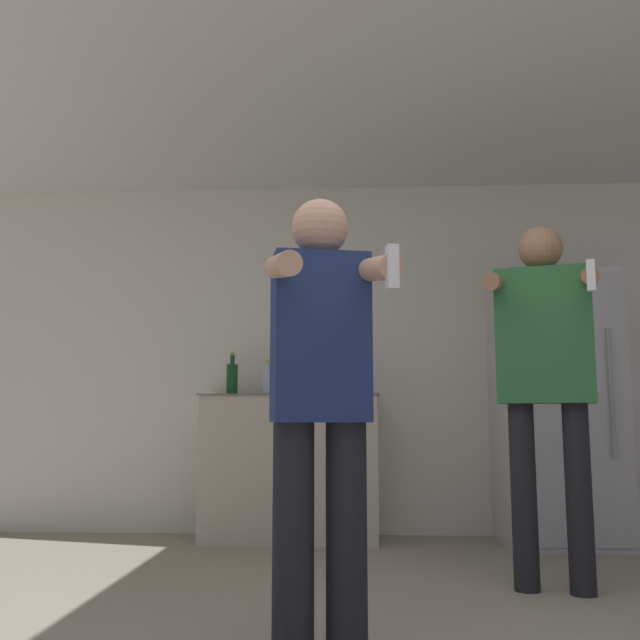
# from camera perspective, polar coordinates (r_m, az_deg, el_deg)

# --- Properties ---
(wall_back) EXTENTS (7.00, 0.06, 2.55)m
(wall_back) POSITION_cam_1_polar(r_m,az_deg,el_deg) (5.25, 2.77, -2.88)
(wall_back) COLOR silver
(wall_back) RESTS_ON ground_plane
(ceiling_slab) EXTENTS (7.00, 3.70, 0.05)m
(ceiling_slab) POSITION_cam_1_polar(r_m,az_deg,el_deg) (4.02, 2.56, 18.09)
(ceiling_slab) COLOR silver
(ceiling_slab) RESTS_ON wall_back
(refrigerator) EXTENTS (0.78, 0.69, 1.78)m
(refrigerator) POSITION_cam_1_polar(r_m,az_deg,el_deg) (5.06, 18.36, -6.66)
(refrigerator) COLOR silver
(refrigerator) RESTS_ON ground_plane
(counter) EXTENTS (1.21, 0.55, 0.98)m
(counter) POSITION_cam_1_polar(r_m,az_deg,el_deg) (4.98, -2.35, -11.65)
(counter) COLOR #BCB29E
(counter) RESTS_ON ground_plane
(bottle_dark_rum) EXTENTS (0.08, 0.08, 0.25)m
(bottle_dark_rum) POSITION_cam_1_polar(r_m,az_deg,el_deg) (4.95, -4.26, -4.91)
(bottle_dark_rum) COLOR silver
(bottle_dark_rum) RESTS_ON counter
(bottle_clear_vodka) EXTENTS (0.08, 0.08, 0.29)m
(bottle_clear_vodka) POSITION_cam_1_polar(r_m,az_deg,el_deg) (4.94, -2.75, -4.71)
(bottle_clear_vodka) COLOR silver
(bottle_clear_vodka) RESTS_ON counter
(bottle_green_wine) EXTENTS (0.08, 0.08, 0.24)m
(bottle_green_wine) POSITION_cam_1_polar(r_m,az_deg,el_deg) (4.91, 0.76, -5.01)
(bottle_green_wine) COLOR silver
(bottle_green_wine) RESTS_ON counter
(bottle_red_label) EXTENTS (0.07, 0.07, 0.31)m
(bottle_red_label) POSITION_cam_1_polar(r_m,az_deg,el_deg) (4.91, 2.30, -4.67)
(bottle_red_label) COLOR #194723
(bottle_red_label) RESTS_ON counter
(bottle_amber_bourbon) EXTENTS (0.08, 0.08, 0.30)m
(bottle_amber_bourbon) POSITION_cam_1_polar(r_m,az_deg,el_deg) (4.99, -7.05, -4.61)
(bottle_amber_bourbon) COLOR #194723
(bottle_amber_bourbon) RESTS_ON counter
(person_woman_foreground) EXTENTS (0.48, 0.57, 1.61)m
(person_woman_foreground) POSITION_cam_1_polar(r_m,az_deg,el_deg) (2.52, 0.06, -6.08)
(person_woman_foreground) COLOR black
(person_woman_foreground) RESTS_ON ground_plane
(person_man_side) EXTENTS (0.60, 0.58, 1.78)m
(person_man_side) POSITION_cam_1_polar(r_m,az_deg,el_deg) (3.67, 17.58, -3.41)
(person_man_side) COLOR black
(person_man_side) RESTS_ON ground_plane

